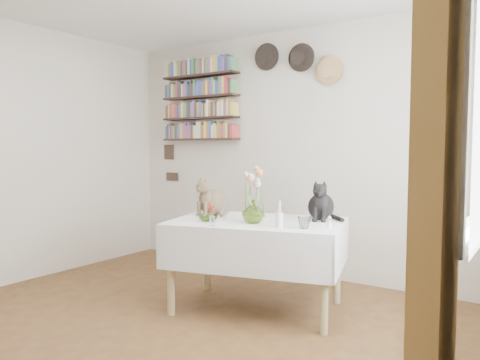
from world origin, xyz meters
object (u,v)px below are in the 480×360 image
Objects in this scene: bookshelf_unit at (200,100)px; black_cat at (321,199)px; flower_vase at (253,211)px; tabby_cat at (212,195)px; dining_table at (257,242)px.

black_cat is at bearing -21.57° from bookshelf_unit.
black_cat is 2.18m from bookshelf_unit.
black_cat reaches higher than flower_vase.
flower_vase is at bearing -148.07° from black_cat.
tabby_cat is at bearing -46.98° from bookshelf_unit.
flower_vase is (0.04, -0.12, 0.27)m from dining_table.
bookshelf_unit is (-0.91, 0.97, 0.95)m from tabby_cat.
bookshelf_unit is at bearing 141.23° from flower_vase.
flower_vase reaches higher than dining_table.
dining_table is 1.53× the size of bookshelf_unit.
dining_table is at bearing -36.45° from bookshelf_unit.
flower_vase is at bearing -17.55° from tabby_cat.
tabby_cat is 0.34× the size of bookshelf_unit.
tabby_cat is 1.87× the size of flower_vase.
bookshelf_unit is at bearing 143.55° from dining_table.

